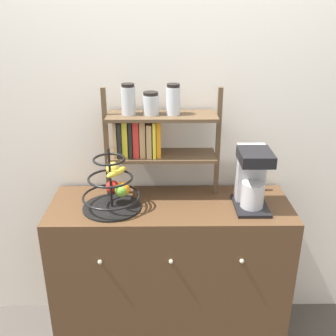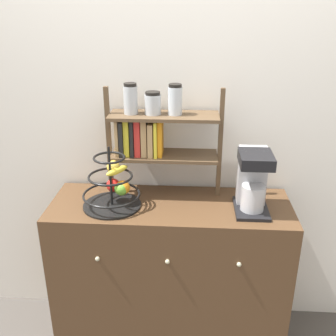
# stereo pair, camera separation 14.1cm
# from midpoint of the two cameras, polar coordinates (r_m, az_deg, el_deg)

# --- Properties ---
(wall_back) EXTENTS (7.00, 0.05, 2.60)m
(wall_back) POSITION_cam_midpoint_polar(r_m,az_deg,el_deg) (2.24, -1.56, 6.72)
(wall_back) COLOR silver
(wall_back) RESTS_ON ground_plane
(sideboard) EXTENTS (1.30, 0.48, 0.92)m
(sideboard) POSITION_cam_midpoint_polar(r_m,az_deg,el_deg) (2.38, -1.44, -15.10)
(sideboard) COLOR #4C331E
(sideboard) RESTS_ON ground_plane
(coffee_maker) EXTENTS (0.17, 0.24, 0.32)m
(coffee_maker) POSITION_cam_midpoint_polar(r_m,az_deg,el_deg) (2.08, 10.18, -1.36)
(coffee_maker) COLOR black
(coffee_maker) RESTS_ON sideboard
(fruit_stand) EXTENTS (0.31, 0.31, 0.34)m
(fruit_stand) POSITION_cam_midpoint_polar(r_m,az_deg,el_deg) (2.07, -9.87, -3.00)
(fruit_stand) COLOR black
(fruit_stand) RESTS_ON sideboard
(shelf_hutch) EXTENTS (0.63, 0.20, 0.62)m
(shelf_hutch) POSITION_cam_midpoint_polar(r_m,az_deg,el_deg) (2.10, -4.68, 5.43)
(shelf_hutch) COLOR brown
(shelf_hutch) RESTS_ON sideboard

